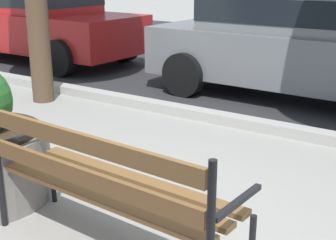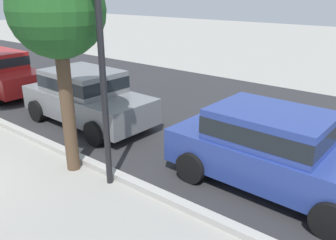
% 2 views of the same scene
% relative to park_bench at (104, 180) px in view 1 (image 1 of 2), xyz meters
% --- Properties ---
extents(curb_stone, '(60.00, 0.20, 0.12)m').
position_rel_park_bench_xyz_m(curb_stone, '(0.01, 2.94, -0.48)').
color(curb_stone, '#B2AFA8').
rests_on(curb_stone, ground).
extents(park_bench, '(1.83, 0.63, 0.95)m').
position_rel_park_bench_xyz_m(park_bench, '(0.00, 0.00, 0.00)').
color(park_bench, brown).
rests_on(park_bench, ground).
extents(parked_car_red, '(4.14, 1.99, 1.56)m').
position_rel_park_bench_xyz_m(parked_car_red, '(-5.59, 4.60, 0.30)').
color(parked_car_red, '#B21E1E').
rests_on(parked_car_red, ground).
extents(parked_car_grey, '(4.14, 1.99, 1.56)m').
position_rel_park_bench_xyz_m(parked_car_grey, '(-0.46, 4.60, 0.30)').
color(parked_car_grey, slate).
rests_on(parked_car_grey, ground).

